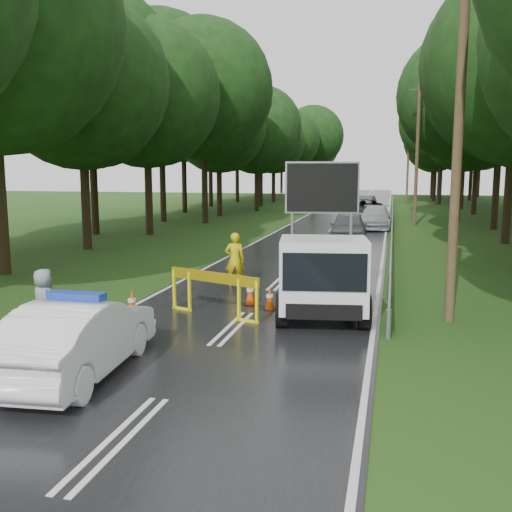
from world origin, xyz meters
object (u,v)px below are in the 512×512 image
(officer, at_px, (235,259))
(civilian, at_px, (299,276))
(queue_car_first, at_px, (348,228))
(queue_car_fourth, at_px, (363,205))
(queue_car_third, at_px, (362,210))
(queue_car_second, at_px, (375,218))
(police_sedan, at_px, (78,338))
(barrier, at_px, (213,283))
(work_truck, at_px, (322,274))

(officer, height_order, civilian, officer)
(queue_car_first, bearing_deg, queue_car_fourth, 88.01)
(queue_car_third, bearing_deg, queue_car_second, -72.82)
(police_sedan, bearing_deg, queue_car_second, -103.62)
(police_sedan, distance_m, officer, 8.77)
(queue_car_third, bearing_deg, queue_car_first, -83.91)
(barrier, bearing_deg, police_sedan, -81.85)
(police_sedan, height_order, barrier, police_sedan)
(queue_car_first, bearing_deg, work_truck, -91.02)
(queue_car_third, bearing_deg, officer, -90.04)
(queue_car_fourth, bearing_deg, police_sedan, -87.39)
(queue_car_first, distance_m, queue_car_third, 13.78)
(police_sedan, xyz_separation_m, queue_car_third, (3.33, 35.00, 0.10))
(work_truck, height_order, queue_car_fourth, work_truck)
(civilian, height_order, queue_car_third, queue_car_third)
(work_truck, relative_size, civilian, 3.31)
(police_sedan, bearing_deg, officer, -98.65)
(police_sedan, height_order, queue_car_second, police_sedan)
(work_truck, bearing_deg, barrier, -169.68)
(queue_car_third, bearing_deg, queue_car_fourth, 97.90)
(queue_car_first, relative_size, queue_car_third, 0.80)
(officer, xyz_separation_m, queue_car_third, (2.73, 26.25, -0.08))
(work_truck, relative_size, officer, 2.95)
(civilian, distance_m, queue_car_second, 22.30)
(police_sedan, xyz_separation_m, civilian, (3.06, 6.74, 0.07))
(work_truck, relative_size, barrier, 1.95)
(work_truck, height_order, queue_car_second, work_truck)
(barrier, xyz_separation_m, queue_car_third, (2.20, 30.25, -0.08))
(police_sedan, bearing_deg, barrier, -108.10)
(barrier, bearing_deg, queue_car_second, 103.51)
(police_sedan, distance_m, queue_car_first, 21.49)
(officer, relative_size, queue_car_second, 0.36)
(civilian, height_order, queue_car_first, queue_car_first)
(barrier, relative_size, queue_car_first, 0.58)
(officer, bearing_deg, queue_car_third, -110.82)
(civilian, bearing_deg, work_truck, -70.94)
(barrier, height_order, queue_car_fourth, queue_car_fourth)
(queue_car_second, bearing_deg, police_sedan, -97.63)
(work_truck, height_order, queue_car_first, work_truck)
(work_truck, distance_m, queue_car_fourth, 36.53)
(queue_car_first, bearing_deg, civilian, -94.04)
(police_sedan, height_order, queue_car_first, queue_car_first)
(queue_car_fourth, bearing_deg, barrier, -86.20)
(queue_car_second, bearing_deg, queue_car_third, 102.51)
(civilian, xyz_separation_m, queue_car_third, (0.27, 28.25, 0.02))
(police_sedan, xyz_separation_m, work_truck, (3.86, 5.67, 0.36))
(police_sedan, relative_size, queue_car_second, 0.89)
(queue_car_first, height_order, queue_car_second, queue_car_first)
(police_sedan, distance_m, queue_car_third, 35.15)
(police_sedan, height_order, civilian, civilian)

